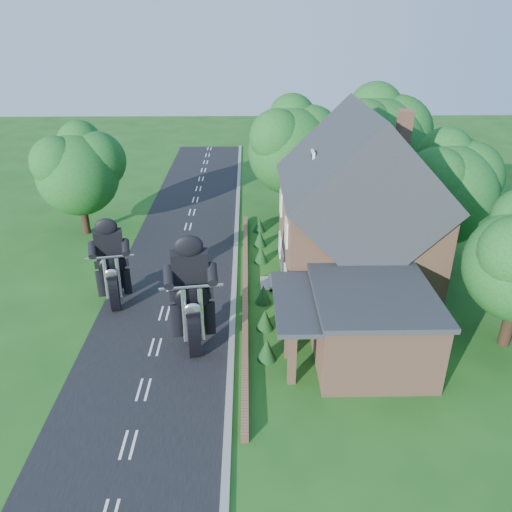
{
  "coord_description": "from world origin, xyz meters",
  "views": [
    {
      "loc": [
        4.47,
        -19.6,
        14.35
      ],
      "look_at": [
        4.9,
        4.14,
        2.8
      ],
      "focal_mm": 35.0,
      "sensor_mm": 36.0,
      "label": 1
    }
  ],
  "objects_px": {
    "motorcycle_lead": "(194,331)",
    "annex": "(368,324)",
    "motorcycle_follow": "(116,292)",
    "house": "(357,215)",
    "garden_wall": "(245,291)"
  },
  "relations": [
    {
      "from": "garden_wall",
      "to": "motorcycle_follow",
      "type": "relative_size",
      "value": 13.33
    },
    {
      "from": "annex",
      "to": "motorcycle_lead",
      "type": "xyz_separation_m",
      "value": [
        -7.97,
        0.82,
        -0.88
      ]
    },
    {
      "from": "annex",
      "to": "motorcycle_follow",
      "type": "xyz_separation_m",
      "value": [
        -12.58,
        4.76,
        -1.0
      ]
    },
    {
      "from": "house",
      "to": "motorcycle_follow",
      "type": "bearing_deg",
      "value": -171.22
    },
    {
      "from": "motorcycle_lead",
      "to": "motorcycle_follow",
      "type": "height_order",
      "value": "motorcycle_lead"
    },
    {
      "from": "house",
      "to": "motorcycle_lead",
      "type": "distance_m",
      "value": 11.03
    },
    {
      "from": "garden_wall",
      "to": "house",
      "type": "height_order",
      "value": "house"
    },
    {
      "from": "motorcycle_lead",
      "to": "annex",
      "type": "bearing_deg",
      "value": 166.45
    },
    {
      "from": "motorcycle_follow",
      "to": "garden_wall",
      "type": "bearing_deg",
      "value": 178.05
    },
    {
      "from": "garden_wall",
      "to": "motorcycle_lead",
      "type": "bearing_deg",
      "value": -115.72
    },
    {
      "from": "garden_wall",
      "to": "motorcycle_lead",
      "type": "xyz_separation_m",
      "value": [
        -2.4,
        -4.98,
        0.68
      ]
    },
    {
      "from": "house",
      "to": "motorcycle_lead",
      "type": "relative_size",
      "value": 5.39
    },
    {
      "from": "garden_wall",
      "to": "annex",
      "type": "height_order",
      "value": "annex"
    },
    {
      "from": "annex",
      "to": "motorcycle_lead",
      "type": "relative_size",
      "value": 3.71
    },
    {
      "from": "garden_wall",
      "to": "house",
      "type": "distance_m",
      "value": 7.52
    }
  ]
}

